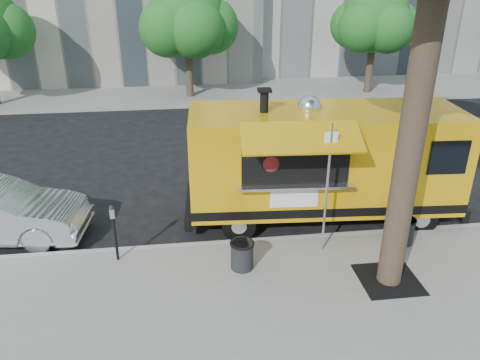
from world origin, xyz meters
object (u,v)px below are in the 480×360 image
object	(u,v)px
parking_meter	(114,227)
food_truck	(322,161)
far_tree_b	(187,18)
sign_post	(327,182)
trash_bin_left	(242,254)
trash_bin_right	(404,230)
far_tree_c	(375,18)

from	to	relation	value
parking_meter	food_truck	world-z (taller)	food_truck
far_tree_b	sign_post	distance (m)	14.61
far_tree_b	food_truck	world-z (taller)	far_tree_b
trash_bin_left	trash_bin_right	distance (m)	3.87
trash_bin_left	trash_bin_right	size ratio (longest dim) A/B	1.01
food_truck	parking_meter	bearing A→B (deg)	-159.40
far_tree_b	food_truck	xyz separation A→B (m)	(2.97, -12.53, -2.23)
far_tree_c	parking_meter	bearing A→B (deg)	-128.66
parking_meter	trash_bin_right	size ratio (longest dim) A/B	2.16
sign_post	trash_bin_left	size ratio (longest dim) A/B	4.80
far_tree_c	parking_meter	world-z (taller)	far_tree_c
trash_bin_left	trash_bin_right	xyz separation A→B (m)	(3.83, 0.53, -0.00)
sign_post	trash_bin_left	xyz separation A→B (m)	(-1.88, -0.44, -1.36)
far_tree_b	trash_bin_left	world-z (taller)	far_tree_b
sign_post	trash_bin_right	bearing A→B (deg)	2.54
sign_post	trash_bin_right	size ratio (longest dim) A/B	4.86
far_tree_b	parking_meter	xyz separation A→B (m)	(-2.00, -14.05, -2.85)
trash_bin_left	trash_bin_right	world-z (taller)	trash_bin_left
parking_meter	trash_bin_right	bearing A→B (deg)	-1.00
sign_post	food_truck	bearing A→B (deg)	76.43
far_tree_c	food_truck	distance (m)	13.80
far_tree_c	food_truck	bearing A→B (deg)	-116.27
far_tree_c	sign_post	xyz separation A→B (m)	(-6.45, -13.95, -1.87)
parking_meter	far_tree_b	bearing A→B (deg)	81.90
far_tree_b	trash_bin_left	bearing A→B (deg)	-87.40
far_tree_b	far_tree_c	distance (m)	9.01
far_tree_c	trash_bin_right	world-z (taller)	far_tree_c
far_tree_b	far_tree_c	bearing A→B (deg)	-1.91
parking_meter	far_tree_c	bearing A→B (deg)	51.34
far_tree_b	trash_bin_right	distance (m)	15.23
sign_post	trash_bin_right	distance (m)	2.38
far_tree_c	sign_post	distance (m)	15.48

